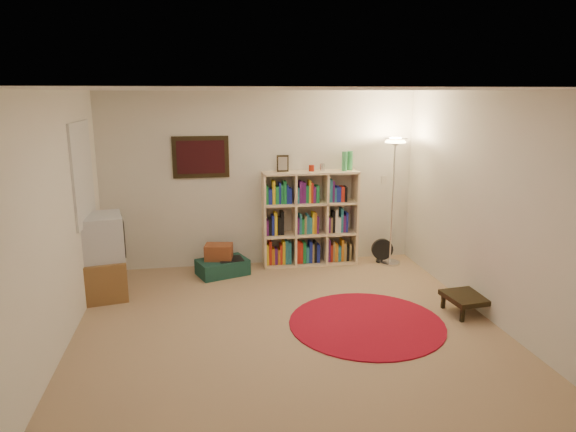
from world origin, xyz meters
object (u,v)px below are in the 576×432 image
floor_lamp (395,160)px  suitcase (223,267)px  floor_fan (382,251)px  tv_stand (104,257)px  side_table (468,298)px  bookshelf (308,219)px

floor_lamp → suitcase: (-2.47, -0.04, -1.44)m
floor_lamp → floor_fan: 1.37m
tv_stand → side_table: (4.18, -1.28, -0.31)m
bookshelf → floor_fan: size_ratio=4.56×
bookshelf → floor_lamp: (1.19, -0.24, 0.88)m
floor_lamp → side_table: (0.24, -1.82, -1.36)m
floor_lamp → side_table: bearing=-82.5°
bookshelf → suitcase: size_ratio=2.14×
floor_fan → side_table: size_ratio=0.69×
bookshelf → tv_stand: bookshelf is taller
floor_lamp → side_table: floor_lamp is taller
suitcase → side_table: (2.71, -1.78, 0.08)m
bookshelf → side_table: bookshelf is taller
bookshelf → suitcase: bearing=-166.6°
floor_fan → bookshelf: bearing=178.6°
tv_stand → suitcase: tv_stand is taller
suitcase → floor_fan: bearing=-16.6°
tv_stand → suitcase: bearing=7.5°
floor_fan → floor_lamp: bearing=-31.5°
floor_lamp → bookshelf: bearing=168.5°
bookshelf → floor_lamp: 1.50m
floor_lamp → tv_stand: (-3.94, -0.54, -1.05)m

